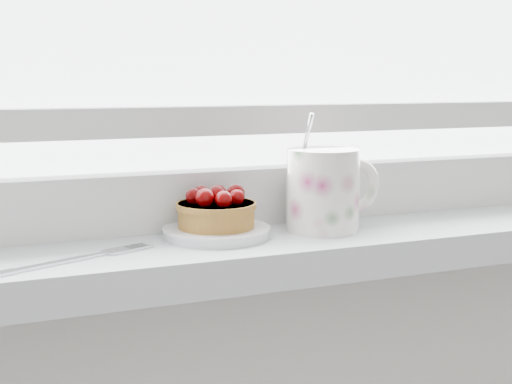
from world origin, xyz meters
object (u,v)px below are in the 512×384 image
saucer (216,232)px  raspberry_tart (216,210)px  floral_mug (325,188)px  fork (78,258)px

saucer → raspberry_tart: 0.03m
floral_mug → fork: floral_mug is taller
raspberry_tart → fork: size_ratio=0.56×
floral_mug → fork: size_ratio=0.86×
floral_mug → raspberry_tart: bearing=175.2°
saucer → floral_mug: (0.13, -0.01, 0.05)m
raspberry_tart → floral_mug: bearing=-4.8°
saucer → raspberry_tart: size_ratio=1.35×
raspberry_tart → fork: (-0.16, -0.04, -0.03)m
floral_mug → fork: (-0.30, -0.03, -0.05)m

